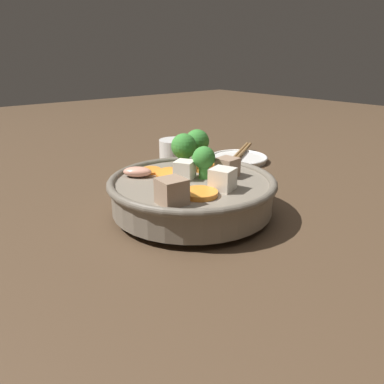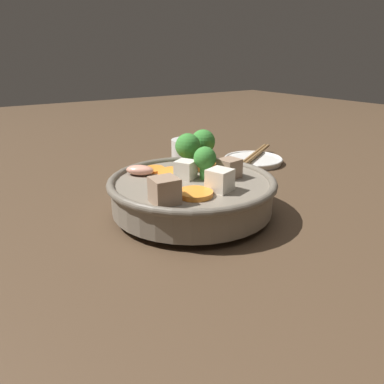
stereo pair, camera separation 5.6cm
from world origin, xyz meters
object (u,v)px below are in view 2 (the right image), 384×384
(tea_cup, at_px, (187,154))
(chopsticks_pair, at_px, (253,156))
(stirfry_bowl, at_px, (192,189))
(side_saucer, at_px, (253,160))

(tea_cup, xyz_separation_m, chopsticks_pair, (0.04, 0.15, -0.02))
(stirfry_bowl, height_order, side_saucer, stirfry_bowl)
(stirfry_bowl, xyz_separation_m, tea_cup, (-0.20, 0.12, -0.01))
(side_saucer, distance_m, chopsticks_pair, 0.01)
(side_saucer, bearing_deg, chopsticks_pair, 90.00)
(side_saucer, relative_size, tea_cup, 2.00)
(side_saucer, distance_m, tea_cup, 0.16)
(side_saucer, height_order, chopsticks_pair, chopsticks_pair)
(side_saucer, relative_size, chopsticks_pair, 0.65)
(side_saucer, bearing_deg, tea_cup, -106.15)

